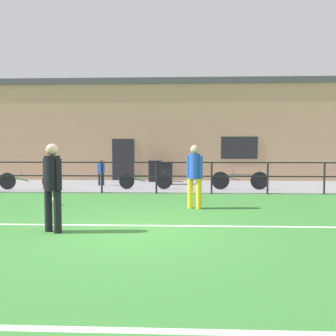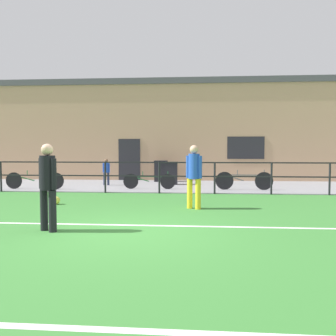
# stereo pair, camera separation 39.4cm
# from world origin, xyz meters

# --- Properties ---
(ground) EXTENTS (60.00, 44.00, 0.04)m
(ground) POSITION_xyz_m (0.00, 0.00, -0.02)
(ground) COLOR #387A33
(field_line_touchline) EXTENTS (36.00, 0.11, 0.00)m
(field_line_touchline) POSITION_xyz_m (0.00, 0.61, 0.00)
(field_line_touchline) COLOR white
(field_line_touchline) RESTS_ON ground
(field_line_hash) EXTENTS (36.00, 0.11, 0.00)m
(field_line_hash) POSITION_xyz_m (0.00, -3.78, 0.00)
(field_line_hash) COLOR white
(field_line_hash) RESTS_ON ground
(pavement_strip) EXTENTS (48.00, 5.00, 0.02)m
(pavement_strip) POSITION_xyz_m (0.00, 8.50, 0.01)
(pavement_strip) COLOR gray
(pavement_strip) RESTS_ON ground
(perimeter_fence) EXTENTS (36.07, 0.07, 1.15)m
(perimeter_fence) POSITION_xyz_m (0.00, 6.00, 0.75)
(perimeter_fence) COLOR black
(perimeter_fence) RESTS_ON ground
(clubhouse_facade) EXTENTS (28.00, 2.56, 5.13)m
(clubhouse_facade) POSITION_xyz_m (0.00, 12.20, 2.57)
(clubhouse_facade) COLOR tan
(clubhouse_facade) RESTS_ON ground
(player_goalkeeper) EXTENTS (0.43, 0.31, 1.74)m
(player_goalkeeper) POSITION_xyz_m (-1.59, -0.05, 0.99)
(player_goalkeeper) COLOR black
(player_goalkeeper) RESTS_ON ground
(player_striker) EXTENTS (0.43, 0.30, 1.73)m
(player_striker) POSITION_xyz_m (1.28, 2.81, 0.98)
(player_striker) COLOR gold
(player_striker) RESTS_ON ground
(soccer_ball_match) EXTENTS (0.23, 0.23, 0.23)m
(soccer_ball_match) POSITION_xyz_m (-2.76, 3.23, 0.12)
(soccer_ball_match) COLOR #E5E04C
(soccer_ball_match) RESTS_ON ground
(spectator_child) EXTENTS (0.32, 0.20, 1.15)m
(spectator_child) POSITION_xyz_m (-2.59, 8.47, 0.68)
(spectator_child) COLOR #232D4C
(spectator_child) RESTS_ON pavement_strip
(bicycle_parked_0) EXTENTS (2.22, 0.04, 0.79)m
(bicycle_parked_0) POSITION_xyz_m (3.20, 7.20, 0.38)
(bicycle_parked_0) COLOR black
(bicycle_parked_0) RESTS_ON pavement_strip
(bicycle_parked_1) EXTENTS (2.09, 0.04, 0.71)m
(bicycle_parked_1) POSITION_xyz_m (-0.53, 7.20, 0.34)
(bicycle_parked_1) COLOR black
(bicycle_parked_1) RESTS_ON pavement_strip
(bicycle_parked_2) EXTENTS (2.38, 0.04, 0.75)m
(bicycle_parked_2) POSITION_xyz_m (-5.07, 6.81, 0.36)
(bicycle_parked_2) COLOR black
(bicycle_parked_2) RESTS_ON pavement_strip
(trash_bin_0) EXTENTS (0.62, 0.53, 1.01)m
(trash_bin_0) POSITION_xyz_m (-0.39, 10.36, 0.53)
(trash_bin_0) COLOR black
(trash_bin_0) RESTS_ON pavement_strip
(trash_bin_1) EXTENTS (0.55, 0.47, 1.01)m
(trash_bin_1) POSITION_xyz_m (0.23, 9.02, 0.53)
(trash_bin_1) COLOR black
(trash_bin_1) RESTS_ON pavement_strip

